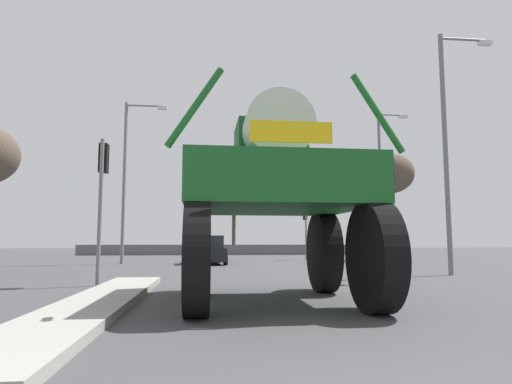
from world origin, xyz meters
The scene contains 13 objects.
ground_plane centered at (0.00, 18.00, 0.00)m, with size 120.00×120.00×0.00m, color #424244.
median_island centered at (-3.92, 7.08, 0.07)m, with size 1.28×10.22×0.15m, color #9E9B93.
oversize_sprayer centered at (-0.54, 7.33, 2.14)m, with size 4.16×5.25×4.17m.
sedan_ahead centered at (-1.92, 22.77, 0.71)m, with size 2.18×4.24×1.52m.
traffic_signal_near_left centered at (-4.87, 11.27, 3.01)m, with size 0.24×0.54×4.13m.
traffic_signal_near_right centered at (3.64, 11.27, 2.80)m, with size 0.24×0.54×3.84m.
traffic_signal_far_left centered at (4.49, 27.26, 2.58)m, with size 0.24×0.55×3.54m.
streetlight_near_right centered at (7.07, 13.84, 5.05)m, with size 2.16×0.24×9.11m.
streetlight_far_left centered at (-6.31, 23.33, 4.98)m, with size 2.32×0.24×8.95m.
streetlight_far_right centered at (8.75, 24.59, 5.08)m, with size 1.95×0.24×9.23m.
bare_tree_right centered at (10.02, 26.35, 5.54)m, with size 3.07×3.07×6.94m.
bare_tree_far_center centered at (0.44, 38.79, 4.57)m, with size 2.67×2.67×5.77m.
roadside_barrier centered at (0.00, 38.40, 0.45)m, with size 26.21×0.24×0.90m, color #59595B.
Camera 1 is at (-1.86, -1.86, 1.24)m, focal length 31.66 mm.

